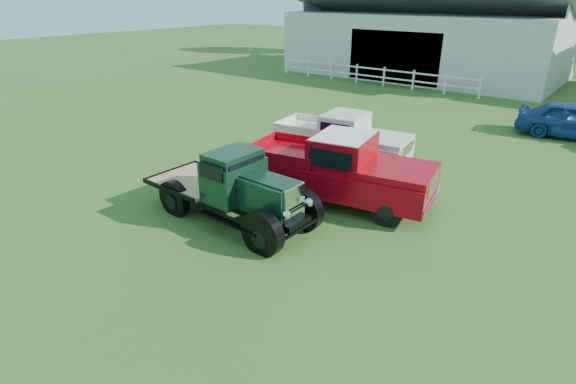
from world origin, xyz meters
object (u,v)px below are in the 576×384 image
Objects in this scene: vintage_flatbed at (232,186)px; white_pickup at (342,139)px; red_pickup at (338,168)px; misc_car_blue at (575,121)px.

vintage_flatbed is 1.01× the size of white_pickup.
red_pickup is 3.07m from white_pickup.
white_pickup is (-0.10, 5.38, -0.08)m from vintage_flatbed.
red_pickup reaches higher than white_pickup.
misc_car_blue is at bearing 58.22° from red_pickup.
misc_car_blue is (4.24, 11.17, -0.25)m from red_pickup.
vintage_flatbed is 1.12× the size of misc_car_blue.
misc_car_blue is (5.81, 8.53, -0.14)m from white_pickup.
red_pickup reaches higher than vintage_flatbed.
red_pickup reaches higher than misc_car_blue.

